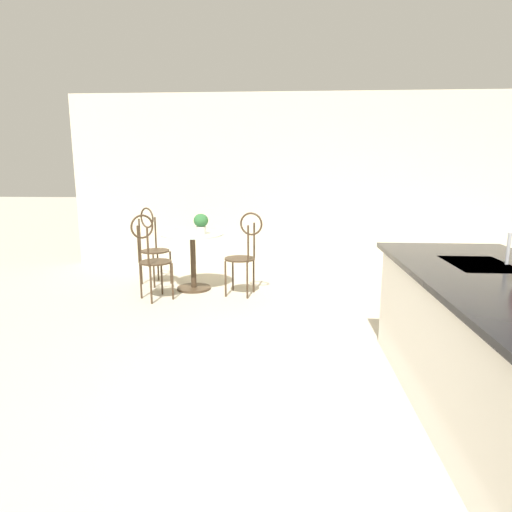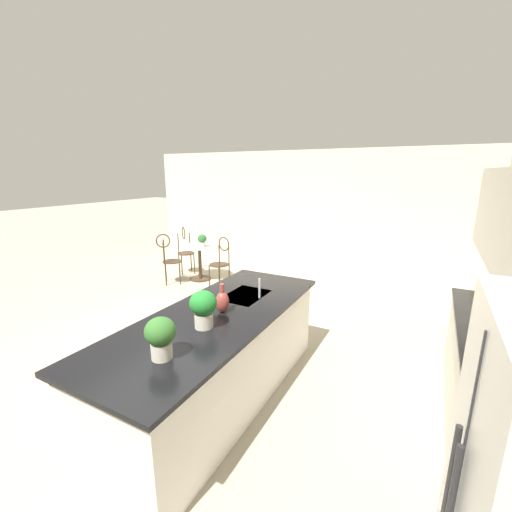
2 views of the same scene
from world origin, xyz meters
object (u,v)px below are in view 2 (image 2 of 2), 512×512
bistro_table (200,259)px  vase_on_counter (222,301)px  chair_toward_desk (221,260)px  potted_plant_counter_near (203,307)px  chair_near_window (169,256)px  potted_plant_on_table (202,240)px  potted_plant_counter_far (161,335)px  chair_by_island (185,248)px

bistro_table → vase_on_counter: 3.96m
chair_toward_desk → potted_plant_counter_near: (3.09, 1.92, 0.54)m
vase_on_counter → chair_near_window: bearing=-129.6°
chair_toward_desk → potted_plant_on_table: (-0.15, -0.56, 0.32)m
bistro_table → vase_on_counter: (2.96, 2.57, 0.58)m
potted_plant_on_table → potted_plant_counter_far: size_ratio=0.82×
chair_near_window → vase_on_counter: size_ratio=3.62×
bistro_table → vase_on_counter: vase_on_counter is taller
chair_near_window → chair_by_island: (-0.77, -0.21, 0.00)m
chair_by_island → chair_toward_desk: (0.48, 1.30, 0.00)m
chair_by_island → potted_plant_counter_near: size_ratio=3.10×
bistro_table → potted_plant_counter_near: 4.26m
chair_near_window → potted_plant_counter_near: bearing=46.9°
chair_toward_desk → potted_plant_counter_far: potted_plant_counter_far is taller
chair_by_island → vase_on_counter: bearing=44.6°
chair_by_island → potted_plant_counter_far: size_ratio=3.28×
potted_plant_counter_far → vase_on_counter: size_ratio=1.10×
chair_by_island → potted_plant_counter_far: (4.13, 3.25, 0.53)m
potted_plant_on_table → potted_plant_counter_far: bearing=33.5°
potted_plant_counter_near → chair_near_window: bearing=-133.1°
bistro_table → chair_by_island: (-0.27, -0.61, 0.13)m
potted_plant_counter_near → bistro_table: bearing=-141.8°
chair_by_island → potted_plant_counter_near: potted_plant_counter_near is taller
potted_plant_on_table → potted_plant_counter_far: potted_plant_counter_far is taller
chair_near_window → potted_plant_counter_far: (3.36, 3.04, 0.53)m
potted_plant_counter_near → vase_on_counter: potted_plant_counter_near is taller
chair_by_island → bistro_table: bearing=66.4°
bistro_table → potted_plant_counter_far: bearing=34.4°
bistro_table → vase_on_counter: size_ratio=2.78×
chair_by_island → potted_plant_counter_near: 4.84m
chair_by_island → chair_toward_desk: bearing=69.6°
potted_plant_counter_far → vase_on_counter: potted_plant_counter_far is taller
chair_near_window → potted_plant_on_table: bearing=129.7°
vase_on_counter → bistro_table: bearing=-139.0°
chair_toward_desk → potted_plant_counter_near: potted_plant_counter_near is taller
potted_plant_on_table → vase_on_counter: (2.90, 2.44, 0.14)m
potted_plant_on_table → vase_on_counter: bearing=40.1°
vase_on_counter → potted_plant_counter_near: bearing=6.2°
chair_near_window → chair_toward_desk: 1.12m
bistro_table → chair_by_island: 0.68m
potted_plant_counter_near → chair_by_island: bearing=-138.0°
potted_plant_on_table → vase_on_counter: 3.79m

